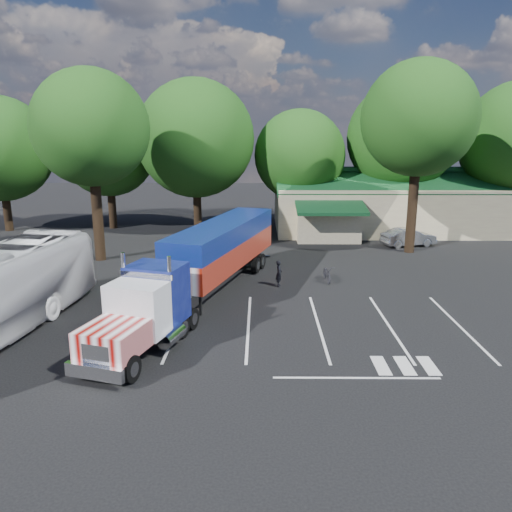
{
  "coord_description": "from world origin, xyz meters",
  "views": [
    {
      "loc": [
        0.53,
        -27.31,
        8.55
      ],
      "look_at": [
        0.3,
        -0.91,
        2.0
      ],
      "focal_mm": 35.0,
      "sensor_mm": 36.0,
      "label": 1
    }
  ],
  "objects_px": {
    "woman": "(279,273)",
    "bicycle": "(327,273)",
    "silver_sedan": "(409,237)",
    "semi_truck": "(207,259)"
  },
  "relations": [
    {
      "from": "semi_truck",
      "to": "woman",
      "type": "height_order",
      "value": "semi_truck"
    },
    {
      "from": "woman",
      "to": "silver_sedan",
      "type": "distance_m",
      "value": 14.78
    },
    {
      "from": "silver_sedan",
      "to": "semi_truck",
      "type": "bearing_deg",
      "value": 116.51
    },
    {
      "from": "bicycle",
      "to": "woman",
      "type": "bearing_deg",
      "value": -164.77
    },
    {
      "from": "woman",
      "to": "silver_sedan",
      "type": "bearing_deg",
      "value": -42.84
    },
    {
      "from": "bicycle",
      "to": "silver_sedan",
      "type": "xyz_separation_m",
      "value": [
        7.52,
        9.5,
        0.2
      ]
    },
    {
      "from": "woman",
      "to": "bicycle",
      "type": "height_order",
      "value": "woman"
    },
    {
      "from": "bicycle",
      "to": "silver_sedan",
      "type": "height_order",
      "value": "silver_sedan"
    },
    {
      "from": "semi_truck",
      "to": "silver_sedan",
      "type": "distance_m",
      "value": 19.15
    },
    {
      "from": "woman",
      "to": "bicycle",
      "type": "relative_size",
      "value": 0.81
    }
  ]
}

